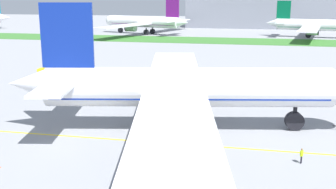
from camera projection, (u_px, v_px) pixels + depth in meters
name	position (u px, v px, depth m)	size (l,w,h in m)	color
ground_plane	(155.00, 138.00, 56.03)	(600.00, 600.00, 0.00)	gray
apron_taxi_line	(152.00, 142.00, 54.44)	(280.00, 0.36, 0.01)	yellow
grass_median_strip	(224.00, 41.00, 169.96)	(320.00, 24.00, 0.10)	#38722D
airliner_foreground	(184.00, 88.00, 58.21)	(47.98, 75.71, 17.42)	white
ground_crew_wingwalker_port	(302.00, 154.00, 47.44)	(0.41, 0.58, 1.76)	black
service_truck_fuel_bowser	(52.00, 72.00, 93.93)	(5.80, 3.12, 3.12)	yellow
service_truck_catering_van	(328.00, 76.00, 89.66)	(5.94, 4.51, 2.79)	yellow
parked_airliner_far_centre	(145.00, 22.00, 196.11)	(43.36, 68.83, 16.33)	white
parked_airliner_far_right	(314.00, 25.00, 180.99)	(40.82, 63.87, 15.45)	white
terminal_building	(307.00, 12.00, 227.17)	(128.45, 20.00, 18.00)	gray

